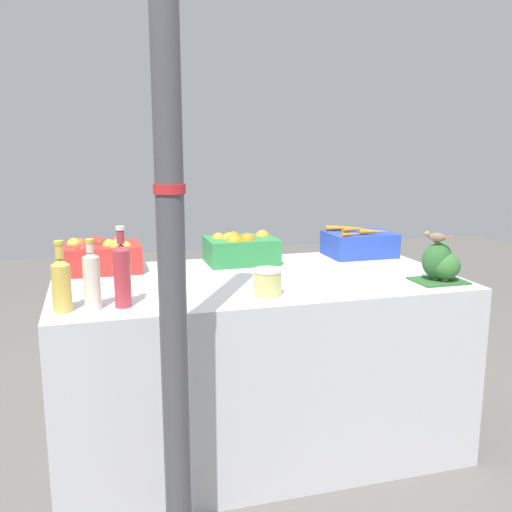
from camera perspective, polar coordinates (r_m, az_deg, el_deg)
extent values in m
plane|color=#605E59|center=(2.94, 0.00, -18.05)|extent=(10.00, 10.00, 0.00)
cube|color=silver|center=(2.76, 0.00, -10.53)|extent=(1.82, 0.96, 0.83)
cylinder|color=#4C4C51|center=(1.78, -8.55, 2.88)|extent=(0.09, 0.09, 2.37)
cylinder|color=red|center=(1.77, -8.66, 6.68)|extent=(0.10, 0.10, 0.03)
cube|color=red|center=(2.84, -15.04, -0.18)|extent=(0.35, 0.27, 0.13)
sphere|color=#BC562D|center=(2.87, -13.47, 1.31)|extent=(0.07, 0.07, 0.07)
sphere|color=gold|center=(2.76, -13.77, 0.88)|extent=(0.07, 0.07, 0.07)
sphere|color=#BC562D|center=(2.79, -13.89, 0.83)|extent=(0.08, 0.08, 0.08)
sphere|color=gold|center=(2.87, -17.75, 1.06)|extent=(0.07, 0.07, 0.07)
sphere|color=#BC562D|center=(2.90, -17.45, 0.96)|extent=(0.07, 0.07, 0.07)
sphere|color=gold|center=(2.79, -14.45, 0.95)|extent=(0.07, 0.07, 0.07)
sphere|color=red|center=(2.89, -15.67, 1.28)|extent=(0.07, 0.07, 0.07)
sphere|color=red|center=(2.74, -16.90, 0.44)|extent=(0.07, 0.07, 0.07)
sphere|color=gold|center=(2.77, -13.01, 0.76)|extent=(0.07, 0.07, 0.07)
sphere|color=red|center=(2.89, -13.89, 1.21)|extent=(0.07, 0.07, 0.07)
sphere|color=red|center=(2.86, -15.33, 1.13)|extent=(0.07, 0.07, 0.07)
sphere|color=#BC562D|center=(2.88, -17.23, 1.02)|extent=(0.07, 0.07, 0.07)
cube|color=#2D8442|center=(2.93, -1.50, 0.56)|extent=(0.35, 0.27, 0.13)
sphere|color=orange|center=(2.98, -2.27, 1.73)|extent=(0.08, 0.08, 0.08)
sphere|color=orange|center=(2.93, -3.79, 1.67)|extent=(0.07, 0.07, 0.07)
sphere|color=orange|center=(2.99, 0.64, 1.93)|extent=(0.07, 0.07, 0.07)
sphere|color=orange|center=(2.85, -2.26, 1.31)|extent=(0.09, 0.09, 0.09)
sphere|color=orange|center=(2.90, -2.71, 1.58)|extent=(0.08, 0.08, 0.08)
sphere|color=orange|center=(2.86, -2.13, 1.36)|extent=(0.07, 0.07, 0.07)
sphere|color=orange|center=(2.87, -0.86, 1.52)|extent=(0.08, 0.08, 0.08)
cube|color=#2847B7|center=(3.16, 10.30, 1.18)|extent=(0.35, 0.27, 0.13)
cone|color=orange|center=(3.01, 9.62, 2.17)|extent=(0.13, 0.04, 0.02)
cone|color=orange|center=(3.21, 9.49, 2.75)|extent=(0.16, 0.06, 0.03)
cone|color=orange|center=(3.20, 8.67, 2.83)|extent=(0.13, 0.05, 0.02)
cone|color=orange|center=(3.18, 8.47, 2.78)|extent=(0.17, 0.07, 0.03)
cone|color=orange|center=(3.15, 9.73, 2.64)|extent=(0.14, 0.05, 0.03)
cone|color=orange|center=(3.08, 11.73, 2.42)|extent=(0.16, 0.07, 0.03)
cube|color=#2D602D|center=(2.67, 17.77, -2.37)|extent=(0.22, 0.18, 0.01)
ellipsoid|color=#2D602D|center=(2.66, 17.65, -0.49)|extent=(0.13, 0.13, 0.16)
cylinder|color=#B2C693|center=(2.68, 17.56, -1.98)|extent=(0.03, 0.03, 0.02)
ellipsoid|color=#387033|center=(2.69, 17.94, -0.36)|extent=(0.10, 0.10, 0.16)
cylinder|color=#B2C693|center=(2.71, 17.85, -1.87)|extent=(0.03, 0.03, 0.02)
ellipsoid|color=#387033|center=(2.66, 18.41, -0.95)|extent=(0.13, 0.13, 0.12)
cylinder|color=#B2C693|center=(2.67, 18.34, -2.07)|extent=(0.03, 0.03, 0.02)
cylinder|color=gold|center=(2.21, -18.85, -3.07)|extent=(0.07, 0.07, 0.17)
cone|color=gold|center=(2.19, -19.02, -0.53)|extent=(0.07, 0.07, 0.03)
cylinder|color=gold|center=(2.18, -19.08, 0.43)|extent=(0.03, 0.03, 0.05)
cylinder|color=gold|center=(2.17, -19.14, 1.26)|extent=(0.04, 0.04, 0.01)
cylinder|color=beige|center=(2.20, -16.08, -2.63)|extent=(0.06, 0.06, 0.20)
cone|color=beige|center=(2.18, -16.24, 0.13)|extent=(0.06, 0.06, 0.02)
cylinder|color=beige|center=(2.17, -16.28, 0.82)|extent=(0.03, 0.03, 0.04)
cylinder|color=gold|center=(2.17, -16.32, 1.47)|extent=(0.03, 0.03, 0.01)
cylinder|color=#B2333D|center=(2.20, -13.22, -2.22)|extent=(0.06, 0.06, 0.22)
cone|color=#B2333D|center=(2.18, -13.36, 0.90)|extent=(0.06, 0.06, 0.03)
cylinder|color=#B2333D|center=(2.17, -13.41, 1.89)|extent=(0.03, 0.03, 0.05)
cylinder|color=silver|center=(2.17, -13.45, 2.73)|extent=(0.03, 0.03, 0.01)
cylinder|color=#D1CC75|center=(2.32, 1.18, -2.76)|extent=(0.11, 0.11, 0.10)
cylinder|color=white|center=(2.30, 1.19, -1.43)|extent=(0.12, 0.12, 0.01)
cube|color=#4C3D2D|center=(2.63, 17.61, 1.30)|extent=(0.02, 0.02, 0.01)
ellipsoid|color=#7A664C|center=(2.63, 17.64, 1.80)|extent=(0.08, 0.08, 0.04)
sphere|color=#897556|center=(2.63, 16.74, 2.13)|extent=(0.03, 0.03, 0.03)
cone|color=#4C3D28|center=(2.64, 16.49, 2.15)|extent=(0.02, 0.02, 0.01)
cube|color=#7A664C|center=(2.62, 18.81, 1.78)|extent=(0.04, 0.04, 0.01)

